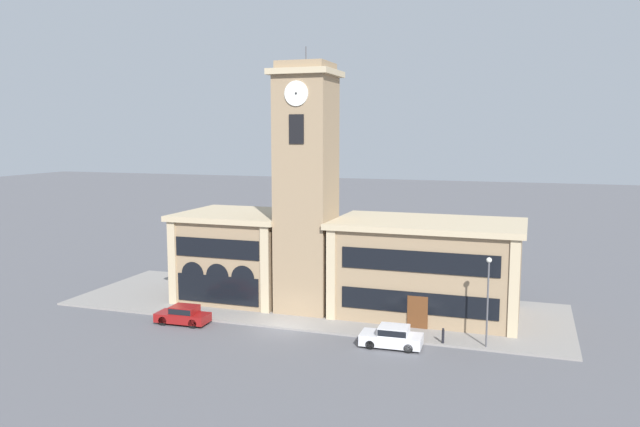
# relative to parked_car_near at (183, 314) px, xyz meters

# --- Properties ---
(ground_plane) EXTENTS (300.00, 300.00, 0.00)m
(ground_plane) POSITION_rel_parked_car_near_xyz_m (7.60, 1.16, -0.73)
(ground_plane) COLOR #56565B
(sidewalk_kerb) EXTENTS (40.79, 13.32, 0.15)m
(sidewalk_kerb) POSITION_rel_parked_car_near_xyz_m (7.60, 7.82, -0.66)
(sidewalk_kerb) COLOR gray
(sidewalk_kerb) RESTS_ON ground_plane
(clock_tower) EXTENTS (4.88, 4.88, 20.95)m
(clock_tower) POSITION_rel_parked_car_near_xyz_m (7.60, 6.34, 9.19)
(clock_tower) COLOR #937A5B
(clock_tower) RESTS_ON ground_plane
(town_hall_left_wing) EXTENTS (9.78, 8.92, 7.54)m
(town_hall_left_wing) POSITION_rel_parked_car_near_xyz_m (0.68, 8.33, 3.07)
(town_hall_left_wing) COLOR #937A5B
(town_hall_left_wing) RESTS_ON ground_plane
(town_hall_right_wing) EXTENTS (14.71, 8.92, 7.53)m
(town_hall_right_wing) POSITION_rel_parked_car_near_xyz_m (17.00, 8.34, 3.06)
(town_hall_right_wing) COLOR #937A5B
(town_hall_right_wing) RESTS_ON ground_plane
(parked_car_near) EXTENTS (4.08, 1.87, 1.40)m
(parked_car_near) POSITION_rel_parked_car_near_xyz_m (0.00, 0.00, 0.00)
(parked_car_near) COLOR maroon
(parked_car_near) RESTS_ON ground_plane
(parked_car_mid) EXTENTS (4.20, 2.01, 1.46)m
(parked_car_mid) POSITION_rel_parked_car_near_xyz_m (16.03, -0.00, 0.02)
(parked_car_mid) COLOR silver
(parked_car_mid) RESTS_ON ground_plane
(street_lamp) EXTENTS (0.36, 0.36, 6.07)m
(street_lamp) POSITION_rel_parked_car_near_xyz_m (22.06, 1.71, 3.38)
(street_lamp) COLOR #4C4C51
(street_lamp) RESTS_ON sidewalk_kerb
(bollard) EXTENTS (0.18, 0.18, 1.06)m
(bollard) POSITION_rel_parked_car_near_xyz_m (19.23, 1.48, -0.06)
(bollard) COLOR black
(bollard) RESTS_ON sidewalk_kerb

